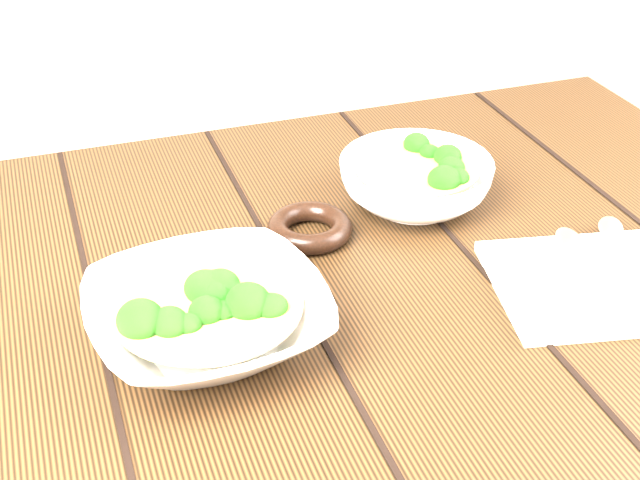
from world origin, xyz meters
TOP-DOWN VIEW (x-y plane):
  - table at (0.00, 0.00)m, footprint 1.20×0.80m
  - soup_bowl_front at (-0.12, -0.06)m, footprint 0.24×0.24m
  - soup_bowl_back at (0.17, 0.12)m, footprint 0.23×0.23m
  - trivet at (0.03, 0.09)m, footprint 0.10×0.10m
  - napkin at (0.28, -0.10)m, footprint 0.24×0.21m
  - spoon_left at (0.28, -0.07)m, footprint 0.07×0.17m
  - spoon_right at (0.33, -0.06)m, footprint 0.11×0.15m

SIDE VIEW (x-z plane):
  - table at x=0.00m, z-range 0.26..1.01m
  - napkin at x=0.28m, z-range 0.75..0.76m
  - trivet at x=0.03m, z-range 0.75..0.77m
  - spoon_left at x=0.28m, z-range 0.76..0.77m
  - spoon_right at x=0.33m, z-range 0.76..0.77m
  - soup_bowl_front at x=-0.12m, z-range 0.75..0.81m
  - soup_bowl_back at x=0.17m, z-range 0.75..0.81m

